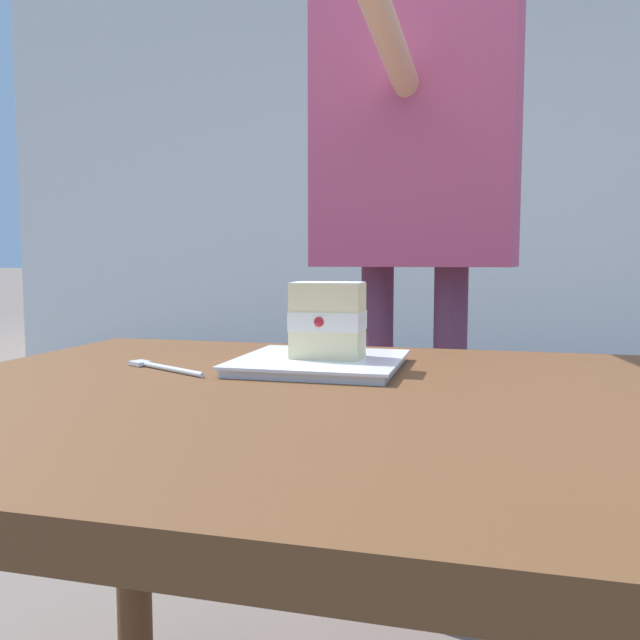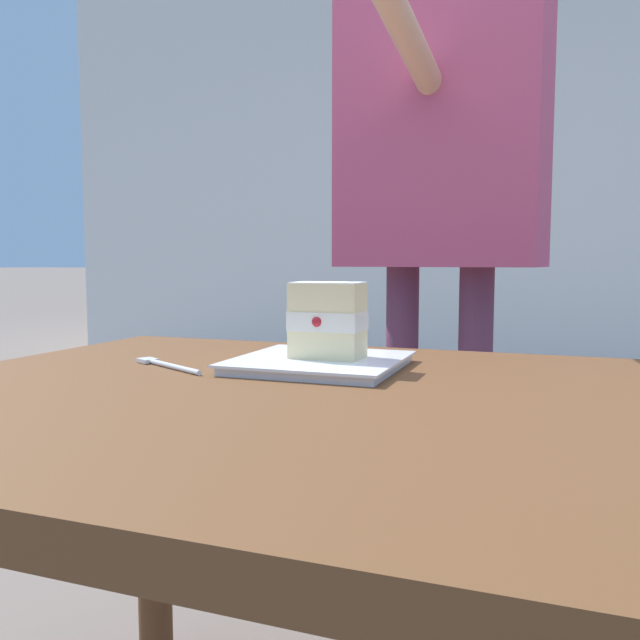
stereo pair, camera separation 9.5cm
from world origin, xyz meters
TOP-DOWN VIEW (x-y plane):
  - patio_table at (0.00, 0.00)m, footprint 1.38×0.85m
  - dessert_plate at (0.18, -0.16)m, footprint 0.24×0.24m
  - cake_slice at (0.17, -0.16)m, footprint 0.11×0.08m
  - dessert_fork at (0.41, -0.09)m, footprint 0.16×0.09m
  - diner_person at (0.11, -0.75)m, footprint 0.48×0.61m
  - patio_building at (0.81, -5.48)m, footprint 5.25×3.98m

SIDE VIEW (x-z plane):
  - patio_table at x=0.00m, z-range 0.25..0.94m
  - dessert_fork at x=0.41m, z-range 0.69..0.70m
  - dessert_plate at x=0.18m, z-range 0.69..0.71m
  - cake_slice at x=0.17m, z-range 0.71..0.82m
  - diner_person at x=0.11m, z-range 0.28..1.94m
  - patio_building at x=0.81m, z-range 0.00..3.47m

